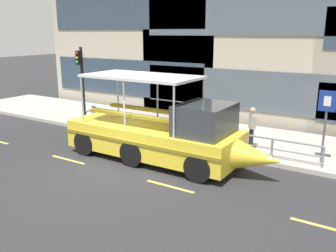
% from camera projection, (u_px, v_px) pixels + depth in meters
% --- Properties ---
extents(ground_plane, '(120.00, 120.00, 0.00)m').
position_uv_depth(ground_plane, '(124.00, 167.00, 13.54)').
color(ground_plane, '#2B2B2D').
extents(sidewalk, '(32.00, 4.80, 0.18)m').
position_uv_depth(sidewalk, '(194.00, 131.00, 18.09)').
color(sidewalk, '#A8A59E').
rests_on(sidewalk, ground_plane).
extents(curb_edge, '(32.00, 0.18, 0.18)m').
position_uv_depth(curb_edge, '(168.00, 144.00, 16.06)').
color(curb_edge, '#B2ADA3').
rests_on(curb_edge, ground_plane).
extents(lane_centreline, '(25.80, 0.12, 0.01)m').
position_uv_depth(lane_centreline, '(114.00, 172.00, 13.08)').
color(lane_centreline, '#DBD64C').
rests_on(lane_centreline, ground_plane).
extents(curb_guardrail, '(11.16, 0.09, 0.82)m').
position_uv_depth(curb_guardrail, '(189.00, 131.00, 15.73)').
color(curb_guardrail, gray).
rests_on(curb_guardrail, sidewalk).
extents(traffic_light_pole, '(0.24, 0.46, 4.00)m').
position_uv_depth(traffic_light_pole, '(81.00, 77.00, 19.22)').
color(traffic_light_pole, black).
rests_on(traffic_light_pole, sidewalk).
extents(parking_sign, '(0.60, 0.12, 2.73)m').
position_uv_depth(parking_sign, '(326.00, 114.00, 13.04)').
color(parking_sign, '#4C4F54').
rests_on(parking_sign, sidewalk).
extents(leaned_bicycle, '(1.74, 0.46, 0.96)m').
position_uv_depth(leaned_bicycle, '(97.00, 118.00, 18.97)').
color(leaned_bicycle, black).
rests_on(leaned_bicycle, sidewalk).
extents(duck_tour_boat, '(8.76, 2.59, 3.32)m').
position_uv_depth(duck_tour_boat, '(164.00, 135.00, 13.98)').
color(duck_tour_boat, yellow).
rests_on(duck_tour_boat, ground_plane).
extents(pedestrian_near_bow, '(0.37, 0.40, 1.77)m').
position_uv_depth(pedestrian_near_bow, '(252.00, 124.00, 14.85)').
color(pedestrian_near_bow, '#1E2338').
rests_on(pedestrian_near_bow, sidewalk).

